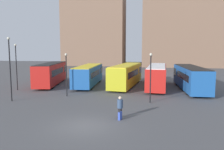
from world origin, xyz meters
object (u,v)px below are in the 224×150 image
at_px(bus_1, 89,75).
at_px(bus_3, 157,75).
at_px(bus_2, 126,74).
at_px(suitcase, 120,116).
at_px(lamp_post_3, 151,73).
at_px(bus_4, 190,77).
at_px(lamp_post_2, 16,63).
at_px(lamp_post_0, 66,71).
at_px(lamp_post_1, 10,65).
at_px(traveler, 120,105).
at_px(bus_0, 52,73).

distance_m(bus_1, bus_3, 10.08).
xyz_separation_m(bus_2, bus_3, (4.40, -0.40, -0.02)).
height_order(suitcase, lamp_post_3, lamp_post_3).
xyz_separation_m(bus_4, lamp_post_3, (-5.47, -8.12, 1.30)).
relative_size(bus_1, suitcase, 11.95).
relative_size(bus_4, lamp_post_2, 1.87).
xyz_separation_m(bus_2, lamp_post_0, (-6.19, -8.23, 1.24)).
xyz_separation_m(lamp_post_1, lamp_post_2, (-3.00, 5.84, -0.28)).
bearing_deg(lamp_post_3, lamp_post_0, 170.33).
bearing_deg(traveler, lamp_post_3, -2.23).
xyz_separation_m(bus_1, suitcase, (6.55, -15.47, -1.31)).
height_order(lamp_post_0, lamp_post_2, lamp_post_2).
bearing_deg(lamp_post_2, bus_1, 32.04).
bearing_deg(bus_0, lamp_post_0, -155.55).
bearing_deg(bus_2, bus_0, 99.31).
xyz_separation_m(bus_2, traveler, (0.81, -15.25, -0.69)).
xyz_separation_m(bus_3, suitcase, (-3.53, -15.36, -1.38)).
xyz_separation_m(bus_0, bus_3, (15.96, -0.13, -0.09)).
bearing_deg(lamp_post_0, bus_2, 53.05).
bearing_deg(lamp_post_1, bus_4, 25.99).
relative_size(lamp_post_0, lamp_post_2, 0.81).
height_order(bus_2, bus_3, bus_2).
bearing_deg(bus_2, bus_4, -93.17).
bearing_deg(bus_0, bus_4, -103.64).
distance_m(bus_4, lamp_post_3, 9.88).
bearing_deg(bus_3, bus_0, 94.37).
xyz_separation_m(bus_0, bus_1, (5.88, -0.03, -0.16)).
distance_m(bus_2, suitcase, 15.85).
bearing_deg(lamp_post_2, bus_2, 21.51).
xyz_separation_m(bus_0, lamp_post_3, (14.83, -9.58, 1.21)).
relative_size(bus_2, lamp_post_3, 2.34).
bearing_deg(traveler, suitcase, -151.06).
bearing_deg(bus_1, bus_4, -98.18).
height_order(lamp_post_0, lamp_post_1, lamp_post_1).
bearing_deg(bus_3, lamp_post_2, 110.41).
bearing_deg(lamp_post_1, traveler, -18.01).
xyz_separation_m(bus_2, lamp_post_3, (3.27, -9.84, 1.28)).
bearing_deg(bus_4, suitcase, 148.67).
height_order(traveler, lamp_post_1, lamp_post_1).
xyz_separation_m(bus_2, suitcase, (0.87, -15.76, -1.40)).
distance_m(suitcase, lamp_post_2, 18.39).
bearing_deg(suitcase, bus_4, -7.04).
xyz_separation_m(bus_1, lamp_post_1, (-5.39, -11.09, 2.22)).
relative_size(suitcase, lamp_post_3, 0.18).
height_order(bus_0, lamp_post_3, lamp_post_3).
bearing_deg(bus_4, traveler, 147.56).
bearing_deg(bus_1, bus_3, -93.11).
height_order(bus_3, lamp_post_0, lamp_post_0).
height_order(bus_1, lamp_post_1, lamp_post_1).
distance_m(bus_0, lamp_post_2, 6.10).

